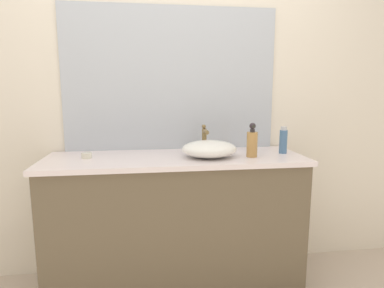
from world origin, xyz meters
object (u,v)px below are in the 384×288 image
Objects in this scene: sink_basin at (209,149)px; soap_dispenser at (252,143)px; candle_jar at (87,155)px; lotion_bottle at (283,141)px.

soap_dispenser reaches higher than sink_basin.
soap_dispenser is at bearing -5.73° from candle_jar.
soap_dispenser reaches higher than candle_jar.
soap_dispenser reaches higher than lotion_bottle.
candle_jar is at bearing 174.03° from sink_basin.
sink_basin is 0.27m from soap_dispenser.
sink_basin is 5.52× the size of candle_jar.
lotion_bottle is (0.24, 0.08, -0.01)m from soap_dispenser.
lotion_bottle reaches higher than candle_jar.
candle_jar is (-1.02, 0.10, -0.07)m from soap_dispenser.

